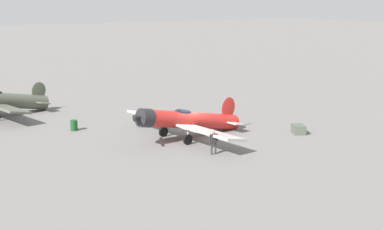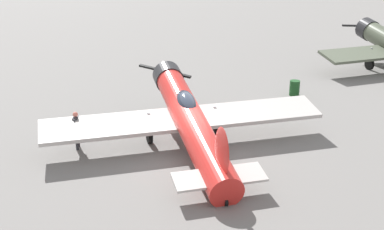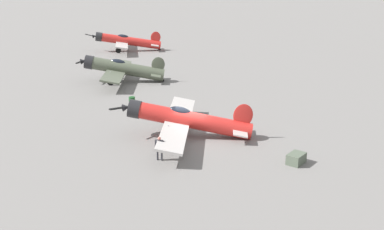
% 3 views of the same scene
% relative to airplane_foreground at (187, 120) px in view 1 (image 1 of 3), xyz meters
% --- Properties ---
extents(ground_plane, '(400.00, 400.00, 0.00)m').
position_rel_airplane_foreground_xyz_m(ground_plane, '(-0.06, 0.52, -1.43)').
color(ground_plane, slate).
extents(airplane_foreground, '(12.75, 10.90, 3.08)m').
position_rel_airplane_foreground_xyz_m(airplane_foreground, '(0.00, 0.00, 0.00)').
color(airplane_foreground, red).
rests_on(airplane_foreground, ground_plane).
extents(ground_crew_mechanic, '(0.29, 0.67, 1.72)m').
position_rel_airplane_foreground_xyz_m(ground_crew_mechanic, '(4.86, -0.85, -0.39)').
color(ground_crew_mechanic, '#2D2D33').
rests_on(ground_crew_mechanic, ground_plane).
extents(equipment_crate, '(1.60, 1.43, 0.73)m').
position_rel_airplane_foreground_xyz_m(equipment_crate, '(3.75, 8.43, -1.07)').
color(equipment_crate, '#4C5647').
rests_on(equipment_crate, ground_plane).
extents(fuel_drum, '(0.63, 0.63, 0.89)m').
position_rel_airplane_foreground_xyz_m(fuel_drum, '(-7.25, -6.60, -0.98)').
color(fuel_drum, '#19471E').
rests_on(fuel_drum, ground_plane).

